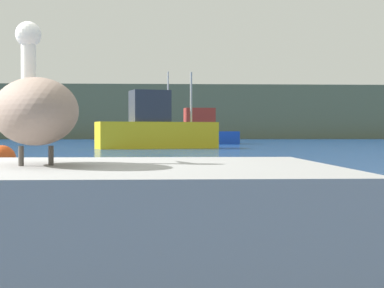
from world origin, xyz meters
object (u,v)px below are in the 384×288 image
object	(u,v)px
fishing_boat_yellow	(155,128)
fishing_boat_blue	(196,131)
pelican	(35,109)
mooring_buoy	(2,159)

from	to	relation	value
fishing_boat_yellow	fishing_boat_blue	bearing A→B (deg)	60.36
fishing_boat_blue	fishing_boat_yellow	xyz separation A→B (m)	(-2.93, -12.18, 0.16)
fishing_boat_blue	fishing_boat_yellow	world-z (taller)	fishing_boat_blue
fishing_boat_yellow	pelican	bearing A→B (deg)	-106.82
pelican	fishing_boat_blue	bearing A→B (deg)	-22.63
fishing_boat_yellow	mooring_buoy	size ratio (longest dim) A/B	10.92
mooring_buoy	fishing_boat_yellow	bearing A→B (deg)	80.68
fishing_boat_blue	fishing_boat_yellow	bearing A→B (deg)	70.43
pelican	mooring_buoy	distance (m)	10.74
pelican	fishing_boat_yellow	distance (m)	30.05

